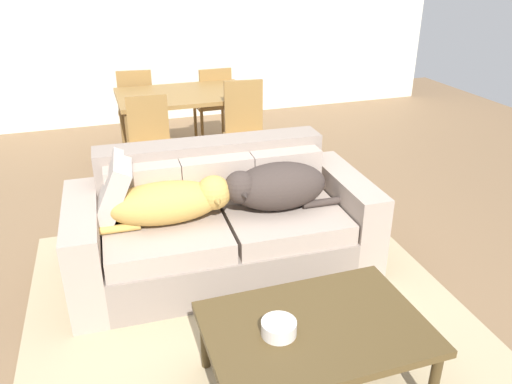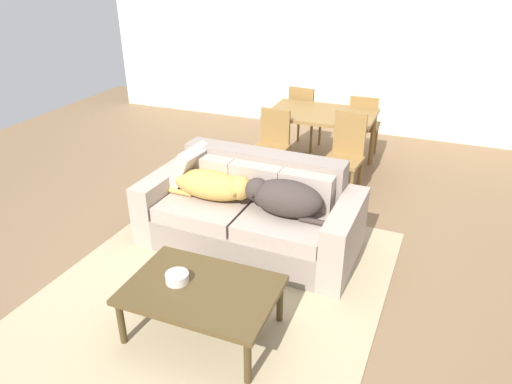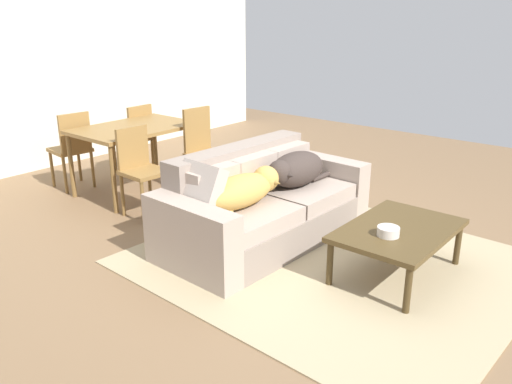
{
  "view_description": "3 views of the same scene",
  "coord_description": "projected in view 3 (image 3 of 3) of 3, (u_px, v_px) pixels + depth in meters",
  "views": [
    {
      "loc": [
        -0.75,
        -2.67,
        2.01
      ],
      "look_at": [
        0.22,
        0.25,
        0.56
      ],
      "focal_mm": 35.6,
      "sensor_mm": 36.0,
      "label": 1
    },
    {
      "loc": [
        1.44,
        -3.23,
        2.46
      ],
      "look_at": [
        0.01,
        0.39,
        0.51
      ],
      "focal_mm": 32.75,
      "sensor_mm": 36.0,
      "label": 2
    },
    {
      "loc": [
        -3.46,
        -2.48,
        2.01
      ],
      "look_at": [
        -0.17,
        0.24,
        0.51
      ],
      "focal_mm": 36.98,
      "sensor_mm": 36.0,
      "label": 3
    }
  ],
  "objects": [
    {
      "name": "coffee_table",
      "position": [
        398.0,
        233.0,
        4.08
      ],
      "size": [
        1.06,
        0.72,
        0.4
      ],
      "color": "#4F3C1F",
      "rests_on": "ground"
    },
    {
      "name": "dining_chair_far_right",
      "position": [
        136.0,
        135.0,
        6.62
      ],
      "size": [
        0.41,
        0.41,
        0.88
      ],
      "rotation": [
        0.0,
        0.0,
        3.16
      ],
      "color": "olive",
      "rests_on": "ground"
    },
    {
      "name": "couch",
      "position": [
        262.0,
        206.0,
        4.75
      ],
      "size": [
        2.04,
        1.0,
        0.83
      ],
      "rotation": [
        0.0,
        0.0,
        -0.03
      ],
      "color": "gray",
      "rests_on": "ground"
    },
    {
      "name": "area_rug",
      "position": [
        332.0,
        262.0,
        4.4
      ],
      "size": [
        2.73,
        3.04,
        0.01
      ],
      "primitive_type": "cube",
      "rotation": [
        0.0,
        0.0,
        -0.03
      ],
      "color": "tan",
      "rests_on": "ground"
    },
    {
      "name": "dog_on_right_cushion",
      "position": [
        295.0,
        169.0,
        4.84
      ],
      "size": [
        0.81,
        0.39,
        0.32
      ],
      "rotation": [
        0.0,
        0.0,
        -0.03
      ],
      "color": "#3B302B",
      "rests_on": "couch"
    },
    {
      "name": "throw_pillow_by_left_arm",
      "position": [
        199.0,
        190.0,
        4.19
      ],
      "size": [
        0.32,
        0.45,
        0.44
      ],
      "primitive_type": "cube",
      "rotation": [
        0.0,
        0.43,
        -0.09
      ],
      "color": "#B1A397",
      "rests_on": "couch"
    },
    {
      "name": "dining_chair_near_left",
      "position": [
        140.0,
        166.0,
        5.28
      ],
      "size": [
        0.42,
        0.42,
        0.89
      ],
      "rotation": [
        0.0,
        0.0,
        -0.05
      ],
      "color": "olive",
      "rests_on": "ground"
    },
    {
      "name": "dog_on_left_cushion",
      "position": [
        244.0,
        190.0,
        4.37
      ],
      "size": [
        0.93,
        0.37,
        0.29
      ],
      "rotation": [
        0.0,
        0.0,
        -0.03
      ],
      "color": "tan",
      "rests_on": "couch"
    },
    {
      "name": "ground_plane",
      "position": [
        290.0,
        247.0,
        4.67
      ],
      "size": [
        10.0,
        10.0,
        0.0
      ],
      "primitive_type": "plane",
      "color": "brown"
    },
    {
      "name": "back_partition",
      "position": [
        35.0,
        63.0,
        6.63
      ],
      "size": [
        8.0,
        0.12,
        2.7
      ],
      "primitive_type": "cube",
      "color": "beige",
      "rests_on": "ground"
    },
    {
      "name": "dining_chair_far_left",
      "position": [
        72.0,
        146.0,
        6.05
      ],
      "size": [
        0.44,
        0.44,
        0.9
      ],
      "rotation": [
        0.0,
        0.0,
        3.03
      ],
      "color": "olive",
      "rests_on": "ground"
    },
    {
      "name": "dining_chair_near_right",
      "position": [
        203.0,
        147.0,
        5.9
      ],
      "size": [
        0.44,
        0.44,
        0.96
      ],
      "rotation": [
        0.0,
        0.0,
        -0.1
      ],
      "color": "olive",
      "rests_on": "ground"
    },
    {
      "name": "bowl_on_coffee_table",
      "position": [
        388.0,
        231.0,
        3.91
      ],
      "size": [
        0.17,
        0.17,
        0.07
      ],
      "primitive_type": "cylinder",
      "color": "silver",
      "rests_on": "coffee_table"
    },
    {
      "name": "dining_table",
      "position": [
        134.0,
        133.0,
        5.91
      ],
      "size": [
        1.29,
        0.87,
        0.76
      ],
      "color": "olive",
      "rests_on": "ground"
    }
  ]
}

